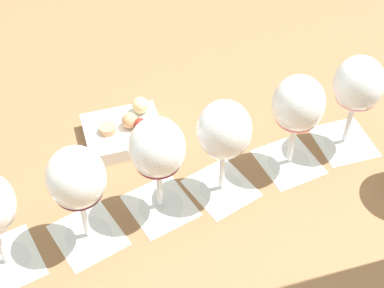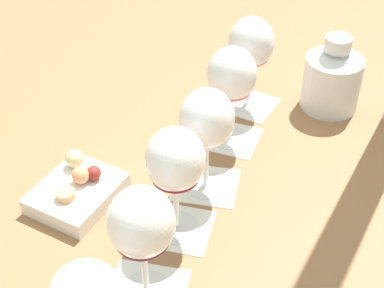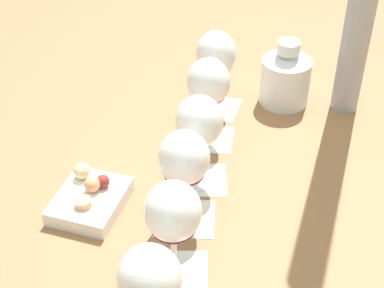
% 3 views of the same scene
% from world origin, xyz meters
% --- Properties ---
extents(ground_plane, '(8.00, 8.00, 0.00)m').
position_xyz_m(ground_plane, '(0.00, 0.00, 0.00)').
color(ground_plane, '#936642').
extents(tasting_card_0, '(0.13, 0.13, 0.00)m').
position_xyz_m(tasting_card_0, '(-0.24, -0.17, 0.00)').
color(tasting_card_0, white).
rests_on(tasting_card_0, ground_plane).
extents(tasting_card_1, '(0.13, 0.14, 0.00)m').
position_xyz_m(tasting_card_1, '(-0.15, -0.11, 0.00)').
color(tasting_card_1, white).
rests_on(tasting_card_1, ground_plane).
extents(tasting_card_2, '(0.14, 0.14, 0.00)m').
position_xyz_m(tasting_card_2, '(-0.04, -0.03, 0.00)').
color(tasting_card_2, white).
rests_on(tasting_card_2, ground_plane).
extents(tasting_card_3, '(0.14, 0.14, 0.00)m').
position_xyz_m(tasting_card_3, '(0.04, 0.03, 0.00)').
color(tasting_card_3, white).
rests_on(tasting_card_3, ground_plane).
extents(wine_glass_0, '(0.08, 0.08, 0.18)m').
position_xyz_m(wine_glass_0, '(-0.24, -0.17, 0.12)').
color(wine_glass_0, white).
rests_on(wine_glass_0, tasting_card_0).
extents(wine_glass_1, '(0.08, 0.08, 0.18)m').
position_xyz_m(wine_glass_1, '(-0.15, -0.11, 0.12)').
color(wine_glass_1, white).
rests_on(wine_glass_1, tasting_card_1).
extents(wine_glass_2, '(0.08, 0.08, 0.18)m').
position_xyz_m(wine_glass_2, '(-0.04, -0.03, 0.12)').
color(wine_glass_2, white).
rests_on(wine_glass_2, tasting_card_2).
extents(wine_glass_3, '(0.08, 0.08, 0.18)m').
position_xyz_m(wine_glass_3, '(0.04, 0.03, 0.12)').
color(wine_glass_3, white).
rests_on(wine_glass_3, tasting_card_3).
extents(wine_glass_4, '(0.08, 0.08, 0.18)m').
position_xyz_m(wine_glass_4, '(0.14, 0.10, 0.12)').
color(wine_glass_4, white).
rests_on(wine_glass_4, tasting_card_4).
extents(ceramic_vase, '(0.10, 0.10, 0.14)m').
position_xyz_m(ceramic_vase, '(-0.36, -0.09, 0.06)').
color(ceramic_vase, silver).
rests_on(ceramic_vase, ground_plane).
extents(snack_dish, '(0.17, 0.16, 0.06)m').
position_xyz_m(snack_dish, '(0.14, -0.11, 0.02)').
color(snack_dish, white).
rests_on(snack_dish, ground_plane).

